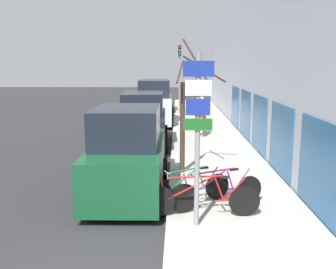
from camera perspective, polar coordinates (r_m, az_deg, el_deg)
ground_plane at (r=15.84m, az=-3.01°, el=-1.54°), size 80.00×80.00×0.00m
sidewalk_curb at (r=18.58m, az=5.69°, el=0.47°), size 3.20×32.00×0.15m
building_facade at (r=18.42m, az=11.40°, el=10.05°), size 0.23×32.00×6.50m
signpost at (r=7.19m, az=4.53°, el=0.56°), size 0.58×0.12×3.41m
bicycle_0 at (r=8.08m, az=5.17°, el=-9.68°), size 2.47×0.44×0.91m
bicycle_1 at (r=8.54m, az=7.50°, el=-8.62°), size 2.15×0.90×0.91m
bicycle_2 at (r=8.72m, az=3.31°, el=-8.24°), size 1.92×1.00×0.87m
parked_car_0 at (r=9.73m, az=-6.12°, el=-3.20°), size 2.02×4.36×2.28m
parked_car_1 at (r=15.40m, az=-3.76°, el=1.92°), size 2.10×4.38×2.23m
parked_car_2 at (r=21.05m, az=-2.14°, el=4.61°), size 2.23×4.39×2.49m
parked_car_3 at (r=26.36m, az=-1.64°, el=5.65°), size 2.23×4.32×2.31m
pedestrian_near at (r=16.76m, az=5.09°, el=3.21°), size 0.47×0.40×1.79m
street_tree at (r=10.99m, az=2.58°, el=2.66°), size 1.48×0.77×3.92m
traffic_light at (r=24.33m, az=1.78°, el=9.93°), size 0.20×0.30×4.50m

